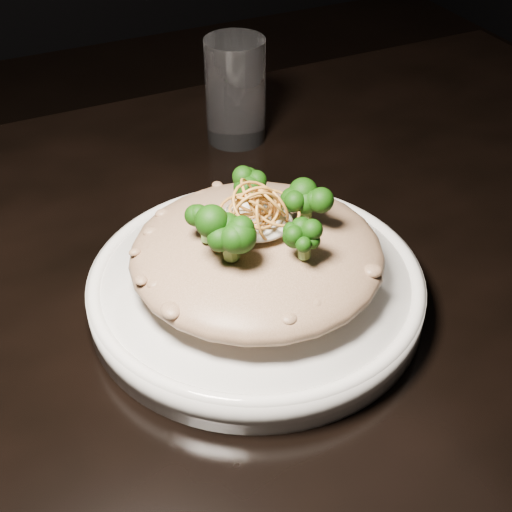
# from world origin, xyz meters

# --- Properties ---
(table) EXTENTS (1.10, 0.80, 0.75)m
(table) POSITION_xyz_m (0.00, 0.00, 0.67)
(table) COLOR black
(table) RESTS_ON ground
(plate) EXTENTS (0.31, 0.31, 0.03)m
(plate) POSITION_xyz_m (-0.09, -0.06, 0.77)
(plate) COLOR white
(plate) RESTS_ON table
(risotto) EXTENTS (0.23, 0.23, 0.05)m
(risotto) POSITION_xyz_m (-0.09, -0.06, 0.81)
(risotto) COLOR brown
(risotto) RESTS_ON plate
(broccoli) EXTENTS (0.13, 0.13, 0.05)m
(broccoli) POSITION_xyz_m (-0.09, -0.06, 0.85)
(broccoli) COLOR black
(broccoli) RESTS_ON risotto
(cheese) EXTENTS (0.06, 0.06, 0.02)m
(cheese) POSITION_xyz_m (-0.08, -0.05, 0.84)
(cheese) COLOR white
(cheese) RESTS_ON risotto
(shallots) EXTENTS (0.06, 0.06, 0.04)m
(shallots) POSITION_xyz_m (-0.08, -0.06, 0.87)
(shallots) COLOR brown
(shallots) RESTS_ON cheese
(drinking_glass) EXTENTS (0.08, 0.08, 0.13)m
(drinking_glass) POSITION_xyz_m (0.02, 0.24, 0.81)
(drinking_glass) COLOR silver
(drinking_glass) RESTS_ON table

